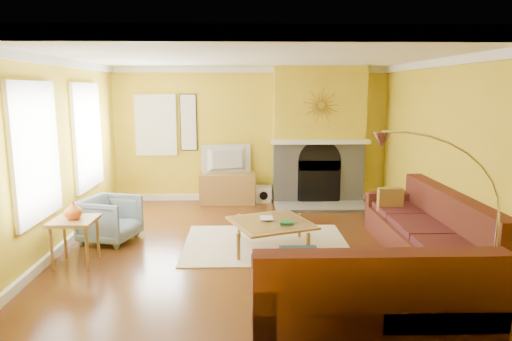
{
  "coord_description": "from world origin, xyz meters",
  "views": [
    {
      "loc": [
        -0.15,
        -6.22,
        2.26
      ],
      "look_at": [
        0.04,
        0.4,
        1.07
      ],
      "focal_mm": 32.0,
      "sensor_mm": 36.0,
      "label": 1
    }
  ],
  "objects_px": {
    "sectional_sofa": "(364,237)",
    "armchair": "(110,219)",
    "coffee_table": "(271,235)",
    "media_console": "(228,188)",
    "arc_lamp": "(442,235)",
    "side_table": "(75,241)"
  },
  "relations": [
    {
      "from": "sectional_sofa",
      "to": "armchair",
      "type": "relative_size",
      "value": 4.97
    },
    {
      "from": "coffee_table",
      "to": "media_console",
      "type": "bearing_deg",
      "value": 104.92
    },
    {
      "from": "sectional_sofa",
      "to": "arc_lamp",
      "type": "distance_m",
      "value": 1.53
    },
    {
      "from": "sectional_sofa",
      "to": "media_console",
      "type": "distance_m",
      "value": 3.99
    },
    {
      "from": "sectional_sofa",
      "to": "coffee_table",
      "type": "relative_size",
      "value": 3.6
    },
    {
      "from": "coffee_table",
      "to": "media_console",
      "type": "relative_size",
      "value": 0.94
    },
    {
      "from": "sectional_sofa",
      "to": "arc_lamp",
      "type": "xyz_separation_m",
      "value": [
        0.34,
        -1.41,
        0.49
      ]
    },
    {
      "from": "sectional_sofa",
      "to": "armchair",
      "type": "xyz_separation_m",
      "value": [
        -3.49,
        1.26,
        -0.11
      ]
    },
    {
      "from": "armchair",
      "to": "media_console",
      "type": "bearing_deg",
      "value": -19.62
    },
    {
      "from": "media_console",
      "to": "side_table",
      "type": "height_order",
      "value": "same"
    },
    {
      "from": "arc_lamp",
      "to": "side_table",
      "type": "bearing_deg",
      "value": 156.15
    },
    {
      "from": "sectional_sofa",
      "to": "media_console",
      "type": "relative_size",
      "value": 3.38
    },
    {
      "from": "coffee_table",
      "to": "armchair",
      "type": "xyz_separation_m",
      "value": [
        -2.39,
        0.39,
        0.14
      ]
    },
    {
      "from": "sectional_sofa",
      "to": "arc_lamp",
      "type": "height_order",
      "value": "arc_lamp"
    },
    {
      "from": "side_table",
      "to": "arc_lamp",
      "type": "height_order",
      "value": "arc_lamp"
    },
    {
      "from": "coffee_table",
      "to": "media_console",
      "type": "xyz_separation_m",
      "value": [
        -0.71,
        2.68,
        0.1
      ]
    },
    {
      "from": "coffee_table",
      "to": "arc_lamp",
      "type": "bearing_deg",
      "value": -57.91
    },
    {
      "from": "armchair",
      "to": "side_table",
      "type": "height_order",
      "value": "armchair"
    },
    {
      "from": "sectional_sofa",
      "to": "coffee_table",
      "type": "height_order",
      "value": "sectional_sofa"
    },
    {
      "from": "media_console",
      "to": "armchair",
      "type": "height_order",
      "value": "armchair"
    },
    {
      "from": "media_console",
      "to": "armchair",
      "type": "relative_size",
      "value": 1.47
    },
    {
      "from": "coffee_table",
      "to": "armchair",
      "type": "distance_m",
      "value": 2.43
    }
  ]
}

